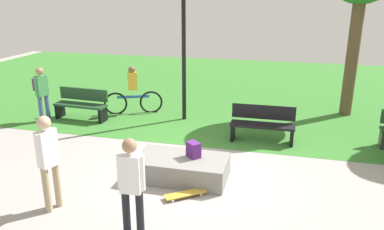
{
  "coord_description": "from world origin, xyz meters",
  "views": [
    {
      "loc": [
        1.73,
        -7.06,
        3.67
      ],
      "look_at": [
        -0.19,
        0.56,
        1.09
      ],
      "focal_mm": 35.53,
      "sensor_mm": 36.0,
      "label": 1
    }
  ],
  "objects_px": {
    "concrete_ledge": "(182,168)",
    "park_bench_by_oak": "(82,103)",
    "backpack_on_ledge": "(194,150)",
    "park_bench_far_right": "(263,123)",
    "skateboard_by_ledge": "(185,194)",
    "skater_watching": "(48,156)",
    "lamp_post": "(184,28)",
    "pedestrian_with_backpack": "(41,90)",
    "cyclist_on_bicycle": "(133,94)",
    "skater_performing_trick": "(131,182)"
  },
  "relations": [
    {
      "from": "concrete_ledge",
      "to": "cyclist_on_bicycle",
      "type": "xyz_separation_m",
      "value": [
        -2.64,
        3.85,
        0.41
      ]
    },
    {
      "from": "skater_watching",
      "to": "park_bench_by_oak",
      "type": "bearing_deg",
      "value": 113.85
    },
    {
      "from": "concrete_ledge",
      "to": "lamp_post",
      "type": "height_order",
      "value": "lamp_post"
    },
    {
      "from": "backpack_on_ledge",
      "to": "cyclist_on_bicycle",
      "type": "height_order",
      "value": "cyclist_on_bicycle"
    },
    {
      "from": "backpack_on_ledge",
      "to": "skater_performing_trick",
      "type": "bearing_deg",
      "value": -57.81
    },
    {
      "from": "backpack_on_ledge",
      "to": "skater_performing_trick",
      "type": "height_order",
      "value": "skater_performing_trick"
    },
    {
      "from": "skater_watching",
      "to": "park_bench_by_oak",
      "type": "height_order",
      "value": "skater_watching"
    },
    {
      "from": "skater_performing_trick",
      "to": "park_bench_far_right",
      "type": "relative_size",
      "value": 1.03
    },
    {
      "from": "lamp_post",
      "to": "pedestrian_with_backpack",
      "type": "distance_m",
      "value": 4.47
    },
    {
      "from": "backpack_on_ledge",
      "to": "skater_watching",
      "type": "distance_m",
      "value": 2.77
    },
    {
      "from": "park_bench_by_oak",
      "to": "pedestrian_with_backpack",
      "type": "distance_m",
      "value": 1.18
    },
    {
      "from": "concrete_ledge",
      "to": "park_bench_far_right",
      "type": "distance_m",
      "value": 2.86
    },
    {
      "from": "backpack_on_ledge",
      "to": "park_bench_far_right",
      "type": "bearing_deg",
      "value": 105.51
    },
    {
      "from": "concrete_ledge",
      "to": "park_bench_by_oak",
      "type": "height_order",
      "value": "park_bench_by_oak"
    },
    {
      "from": "park_bench_far_right",
      "to": "skateboard_by_ledge",
      "type": "bearing_deg",
      "value": -110.35
    },
    {
      "from": "skateboard_by_ledge",
      "to": "lamp_post",
      "type": "xyz_separation_m",
      "value": [
        -1.21,
        4.38,
        2.61
      ]
    },
    {
      "from": "cyclist_on_bicycle",
      "to": "skater_performing_trick",
      "type": "bearing_deg",
      "value": -67.57
    },
    {
      "from": "backpack_on_ledge",
      "to": "skateboard_by_ledge",
      "type": "height_order",
      "value": "backpack_on_ledge"
    },
    {
      "from": "skateboard_by_ledge",
      "to": "park_bench_by_oak",
      "type": "relative_size",
      "value": 0.47
    },
    {
      "from": "concrete_ledge",
      "to": "skater_watching",
      "type": "xyz_separation_m",
      "value": [
        -1.88,
        -1.66,
        0.78
      ]
    },
    {
      "from": "cyclist_on_bicycle",
      "to": "pedestrian_with_backpack",
      "type": "bearing_deg",
      "value": -149.1
    },
    {
      "from": "skater_watching",
      "to": "lamp_post",
      "type": "xyz_separation_m",
      "value": [
        0.93,
        5.33,
        1.66
      ]
    },
    {
      "from": "skater_performing_trick",
      "to": "cyclist_on_bicycle",
      "type": "relative_size",
      "value": 0.97
    },
    {
      "from": "backpack_on_ledge",
      "to": "park_bench_far_right",
      "type": "relative_size",
      "value": 0.2
    },
    {
      "from": "lamp_post",
      "to": "cyclist_on_bicycle",
      "type": "xyz_separation_m",
      "value": [
        -1.7,
        0.18,
        -2.04
      ]
    },
    {
      "from": "park_bench_by_oak",
      "to": "pedestrian_with_backpack",
      "type": "xyz_separation_m",
      "value": [
        -0.99,
        -0.45,
        0.47
      ]
    },
    {
      "from": "backpack_on_ledge",
      "to": "pedestrian_with_backpack",
      "type": "height_order",
      "value": "pedestrian_with_backpack"
    },
    {
      "from": "park_bench_far_right",
      "to": "park_bench_by_oak",
      "type": "height_order",
      "value": "same"
    },
    {
      "from": "lamp_post",
      "to": "backpack_on_ledge",
      "type": "bearing_deg",
      "value": -71.88
    },
    {
      "from": "backpack_on_ledge",
      "to": "skateboard_by_ledge",
      "type": "xyz_separation_m",
      "value": [
        0.05,
        -0.81,
        -0.55
      ]
    },
    {
      "from": "concrete_ledge",
      "to": "lamp_post",
      "type": "relative_size",
      "value": 0.42
    },
    {
      "from": "backpack_on_ledge",
      "to": "skater_performing_trick",
      "type": "distance_m",
      "value": 2.25
    },
    {
      "from": "skater_performing_trick",
      "to": "park_bench_by_oak",
      "type": "xyz_separation_m",
      "value": [
        -3.72,
        5.02,
        -0.48
      ]
    },
    {
      "from": "cyclist_on_bicycle",
      "to": "backpack_on_ledge",
      "type": "bearing_deg",
      "value": -52.63
    },
    {
      "from": "park_bench_by_oak",
      "to": "lamp_post",
      "type": "distance_m",
      "value": 3.76
    },
    {
      "from": "skateboard_by_ledge",
      "to": "park_bench_far_right",
      "type": "relative_size",
      "value": 0.47
    },
    {
      "from": "cyclist_on_bicycle",
      "to": "park_bench_far_right",
      "type": "bearing_deg",
      "value": -18.85
    },
    {
      "from": "park_bench_far_right",
      "to": "pedestrian_with_backpack",
      "type": "xyz_separation_m",
      "value": [
        -6.35,
        0.04,
        0.47
      ]
    },
    {
      "from": "skateboard_by_ledge",
      "to": "lamp_post",
      "type": "height_order",
      "value": "lamp_post"
    },
    {
      "from": "backpack_on_ledge",
      "to": "skater_performing_trick",
      "type": "relative_size",
      "value": 0.19
    },
    {
      "from": "park_bench_by_oak",
      "to": "pedestrian_with_backpack",
      "type": "relative_size",
      "value": 1.02
    },
    {
      "from": "skater_watching",
      "to": "backpack_on_ledge",
      "type": "bearing_deg",
      "value": 39.9
    },
    {
      "from": "skater_watching",
      "to": "lamp_post",
      "type": "height_order",
      "value": "lamp_post"
    },
    {
      "from": "skater_watching",
      "to": "lamp_post",
      "type": "bearing_deg",
      "value": 80.05
    },
    {
      "from": "skater_watching",
      "to": "skateboard_by_ledge",
      "type": "xyz_separation_m",
      "value": [
        2.15,
        0.94,
        -0.95
      ]
    },
    {
      "from": "skateboard_by_ledge",
      "to": "skater_watching",
      "type": "bearing_deg",
      "value": -156.3
    },
    {
      "from": "park_bench_by_oak",
      "to": "cyclist_on_bicycle",
      "type": "distance_m",
      "value": 1.57
    },
    {
      "from": "skater_performing_trick",
      "to": "skateboard_by_ledge",
      "type": "distance_m",
      "value": 1.7
    },
    {
      "from": "backpack_on_ledge",
      "to": "lamp_post",
      "type": "distance_m",
      "value": 4.28
    },
    {
      "from": "backpack_on_ledge",
      "to": "lamp_post",
      "type": "bearing_deg",
      "value": 151.04
    }
  ]
}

